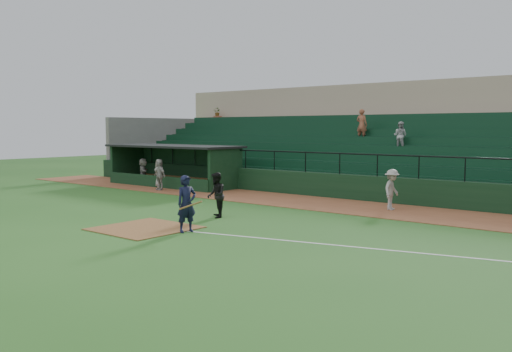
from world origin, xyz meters
The scene contains 12 objects.
ground centered at (0.00, 0.00, 0.00)m, with size 90.00×90.00×0.00m, color #26591C.
warning_track centered at (0.00, 8.00, 0.01)m, with size 40.00×4.00×0.03m, color brown.
home_plate_dirt centered at (0.00, -1.00, 0.01)m, with size 3.00×3.00×0.03m, color brown.
foul_line centered at (8.00, 1.20, 0.01)m, with size 18.00×0.09×0.01m, color white.
stadium_structure centered at (0.00, 16.46, 2.30)m, with size 38.00×13.08×6.40m.
dugout centered at (-9.75, 9.56, 1.33)m, with size 8.90×3.20×2.42m.
batter_at_plate centered at (1.57, -0.52, 0.94)m, with size 1.11×0.78×1.88m.
umpire centered at (0.28, 2.24, 0.87)m, with size 0.84×0.66×1.74m, color black.
runner centered at (4.70, 8.19, 0.88)m, with size 1.10×0.63×1.70m, color #A7A19D.
dugout_player_a centered at (-8.41, 6.90, 0.82)m, with size 0.92×0.38×1.58m, color #A09B96.
dugout_player_b centered at (-9.56, 7.88, 0.84)m, with size 0.79×0.52×1.62m, color #A09B96.
dugout_player_c centered at (-11.38, 8.19, 0.83)m, with size 1.48×0.47×1.60m, color #9D9892.
Camera 1 is at (14.62, -12.86, 3.42)m, focal length 38.36 mm.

